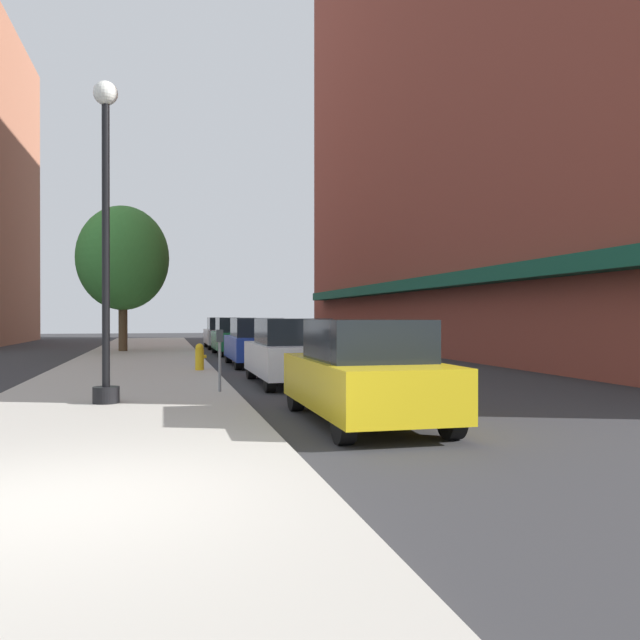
# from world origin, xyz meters

# --- Properties ---
(ground_plane) EXTENTS (90.00, 90.00, 0.00)m
(ground_plane) POSITION_xyz_m (4.00, 18.00, 0.00)
(ground_plane) COLOR #2D2D30
(sidewalk_slab) EXTENTS (4.80, 50.00, 0.12)m
(sidewalk_slab) POSITION_xyz_m (0.00, 19.00, 0.06)
(sidewalk_slab) COLOR #A8A399
(sidewalk_slab) RESTS_ON ground
(building_right_brick) EXTENTS (6.80, 40.00, 26.02)m
(building_right_brick) POSITION_xyz_m (14.99, 22.00, 12.99)
(building_right_brick) COLOR brown
(building_right_brick) RESTS_ON ground
(lamppost) EXTENTS (0.48, 0.48, 5.90)m
(lamppost) POSITION_xyz_m (-0.14, 6.56, 3.20)
(lamppost) COLOR black
(lamppost) RESTS_ON sidewalk_slab
(fire_hydrant) EXTENTS (0.33, 0.26, 0.79)m
(fire_hydrant) POSITION_xyz_m (1.94, 13.66, 0.52)
(fire_hydrant) COLOR gold
(fire_hydrant) RESTS_ON sidewalk_slab
(parking_meter_near) EXTENTS (0.14, 0.09, 1.31)m
(parking_meter_near) POSITION_xyz_m (2.05, 7.95, 0.95)
(parking_meter_near) COLOR slate
(parking_meter_near) RESTS_ON sidewalk_slab
(tree_near) EXTENTS (4.18, 4.18, 6.69)m
(tree_near) POSITION_xyz_m (-0.92, 25.37, 4.40)
(tree_near) COLOR #4C3823
(tree_near) RESTS_ON sidewalk_slab
(car_yellow) EXTENTS (1.80, 4.30, 1.66)m
(car_yellow) POSITION_xyz_m (4.00, 3.96, 0.81)
(car_yellow) COLOR black
(car_yellow) RESTS_ON ground
(car_white) EXTENTS (1.80, 4.30, 1.66)m
(car_white) POSITION_xyz_m (4.00, 10.13, 0.81)
(car_white) COLOR black
(car_white) RESTS_ON ground
(car_blue) EXTENTS (1.80, 4.30, 1.66)m
(car_blue) POSITION_xyz_m (4.00, 16.43, 0.81)
(car_blue) COLOR black
(car_blue) RESTS_ON ground
(car_green) EXTENTS (1.80, 4.30, 1.66)m
(car_green) POSITION_xyz_m (4.00, 23.21, 0.81)
(car_green) COLOR black
(car_green) RESTS_ON ground
(car_silver) EXTENTS (1.80, 4.30, 1.66)m
(car_silver) POSITION_xyz_m (4.00, 29.16, 0.81)
(car_silver) COLOR black
(car_silver) RESTS_ON ground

